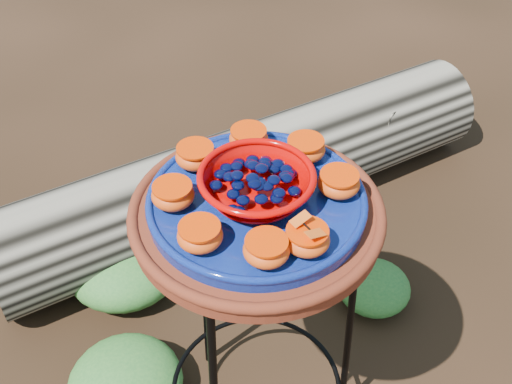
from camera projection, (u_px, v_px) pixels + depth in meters
plant_stand at (257, 337)px, 1.40m from camera, size 0.44×0.44×0.70m
terracotta_saucer at (257, 216)px, 1.16m from camera, size 0.45×0.45×0.04m
cobalt_plate at (257, 203)px, 1.14m from camera, size 0.39×0.39×0.03m
red_bowl at (257, 186)px, 1.11m from camera, size 0.19×0.19×0.05m
glass_gems at (257, 169)px, 1.08m from camera, size 0.15×0.15×0.03m
orange_half_0 at (307, 239)px, 1.02m from camera, size 0.08×0.08×0.04m
orange_half_1 at (339, 183)px, 1.12m from camera, size 0.08×0.08×0.04m
orange_half_2 at (305, 149)px, 1.20m from camera, size 0.08×0.08×0.04m
orange_half_3 at (249, 139)px, 1.22m from camera, size 0.08×0.08×0.04m
orange_half_4 at (196, 156)px, 1.18m from camera, size 0.08×0.08×0.04m
orange_half_5 at (173, 195)px, 1.10m from camera, size 0.08×0.08×0.04m
orange_half_6 at (200, 236)px, 1.03m from camera, size 0.08×0.08×0.04m
orange_half_7 at (266, 250)px, 1.01m from camera, size 0.08×0.08×0.04m
butterfly at (308, 227)px, 1.01m from camera, size 0.07×0.05×0.01m
driftwood_log at (249, 173)px, 2.11m from camera, size 1.73×0.64×0.32m
foliage_left at (125, 382)px, 1.63m from camera, size 0.29×0.29×0.15m
foliage_right at (374, 286)px, 1.89m from camera, size 0.22×0.22×0.11m
foliage_back at (124, 263)px, 1.91m from camera, size 0.34×0.34×0.17m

